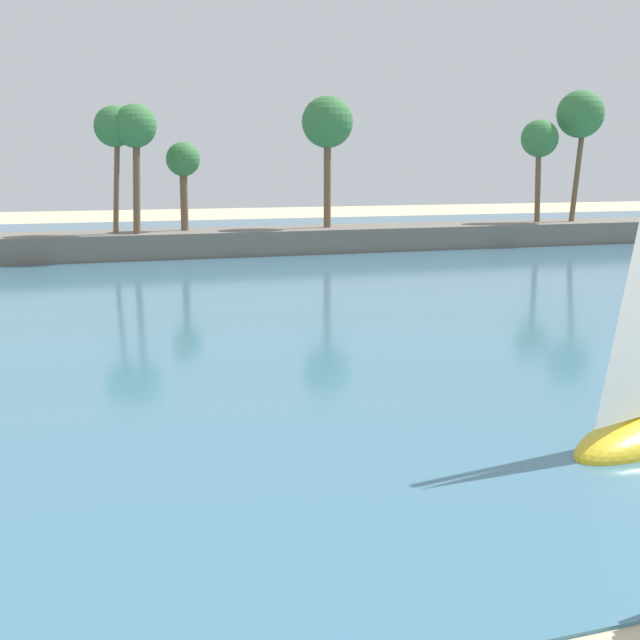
{
  "coord_description": "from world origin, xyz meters",
  "views": [
    {
      "loc": [
        -4.01,
        -1.39,
        6.52
      ],
      "look_at": [
        1.96,
        15.06,
        3.47
      ],
      "focal_mm": 50.29,
      "sensor_mm": 36.0,
      "label": 1
    }
  ],
  "objects": [
    {
      "name": "sea",
      "position": [
        0.0,
        55.32,
        0.03
      ],
      "size": [
        220.0,
        94.15,
        0.06
      ],
      "primitive_type": "cube",
      "color": "teal",
      "rests_on": "ground"
    }
  ]
}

